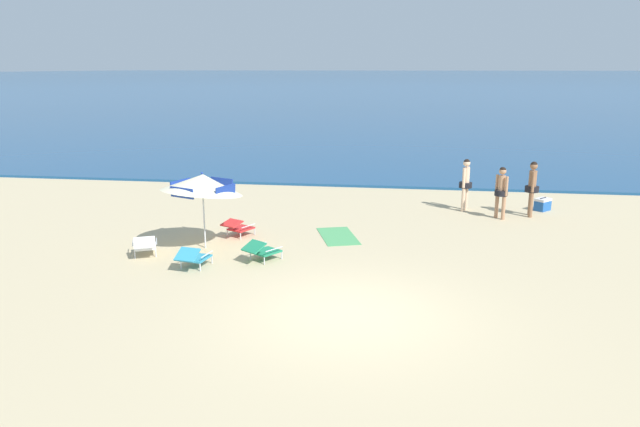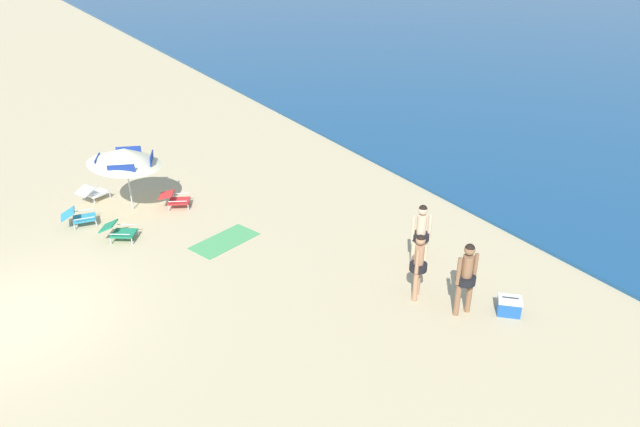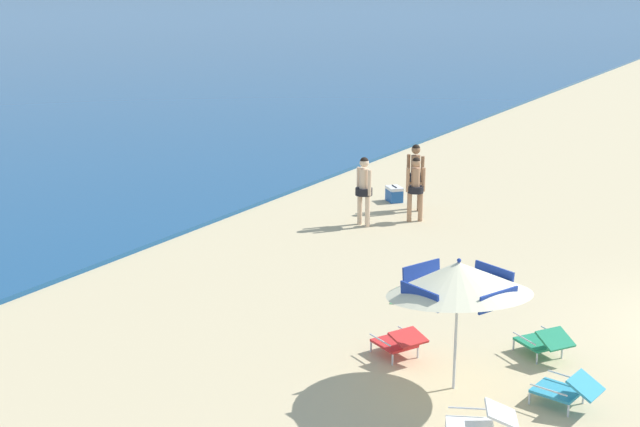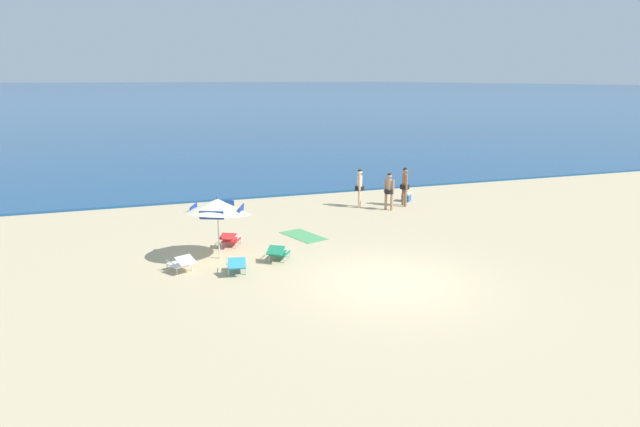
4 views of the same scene
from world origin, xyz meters
The scene contains 10 objects.
beach_umbrella_striped_main centered at (-4.07, 3.64, 1.68)m, with size 2.90×2.90×2.05m.
lounge_chair_under_umbrella centered at (-2.38, 2.82, 0.27)m, with size 0.93×1.02×0.51m.
lounge_chair_beside_umbrella centered at (-3.53, 4.76, 0.28)m, with size 0.86×0.99×0.49m.
lounge_chair_facing_sea centered at (-5.31, 2.78, 0.28)m, with size 0.84×1.01×0.51m.
lounge_chair_spare_folded centered at (-3.82, 2.09, 0.27)m, with size 0.67×0.96×0.52m.
person_standing_near_shore centered at (2.88, 8.74, 0.97)m, with size 0.41×0.47×1.68m.
person_standing_beside centered at (3.85, 7.83, 0.93)m, with size 0.39×0.40×1.60m.
person_wading_in centered at (4.83, 8.29, 0.99)m, with size 0.42×0.51×1.72m.
cooler_box centered at (5.39, 9.13, 0.20)m, with size 0.59×0.60×0.43m.
beach_towel centered at (-0.82, 5.18, 0.01)m, with size 0.90×1.80×0.01m, color #4C9E5B.
Camera 3 is at (-14.75, -0.40, 5.66)m, focal length 47.93 mm.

